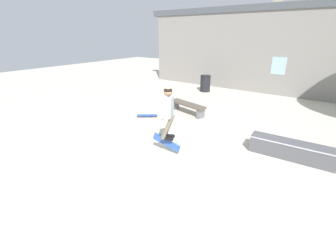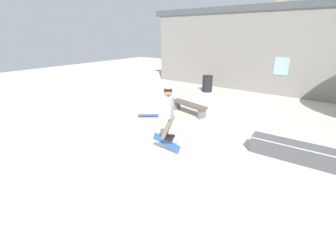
% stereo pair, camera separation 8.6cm
% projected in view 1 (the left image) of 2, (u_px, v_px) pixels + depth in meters
% --- Properties ---
extents(ground_plane, '(40.00, 40.00, 0.00)m').
position_uv_depth(ground_plane, '(179.00, 156.00, 6.04)').
color(ground_plane, beige).
extents(building_backdrop, '(15.00, 0.52, 5.89)m').
position_uv_depth(building_backdrop, '(268.00, 49.00, 11.84)').
color(building_backdrop, gray).
rests_on(building_backdrop, ground_plane).
extents(park_bench, '(1.76, 0.81, 0.44)m').
position_uv_depth(park_bench, '(187.00, 106.00, 9.20)').
color(park_bench, brown).
rests_on(park_bench, ground_plane).
extents(skate_ledge, '(2.03, 0.57, 0.46)m').
position_uv_depth(skate_ledge, '(291.00, 150.00, 5.90)').
color(skate_ledge, '#4C4C51').
rests_on(skate_ledge, ground_plane).
extents(trash_bin, '(0.60, 0.60, 0.92)m').
position_uv_depth(trash_bin, '(205.00, 83.00, 12.73)').
color(trash_bin, black).
rests_on(trash_bin, ground_plane).
extents(skater, '(0.51, 1.15, 1.39)m').
position_uv_depth(skater, '(168.00, 109.00, 5.76)').
color(skater, '#9EA8B2').
extents(skateboard_flipping, '(0.84, 0.21, 0.46)m').
position_uv_depth(skateboard_flipping, '(166.00, 142.00, 6.12)').
color(skateboard_flipping, '#2D519E').
extents(skateboard_resting, '(0.76, 0.64, 0.08)m').
position_uv_depth(skateboard_resting, '(147.00, 115.00, 8.87)').
color(skateboard_resting, '#2D519E').
rests_on(skateboard_resting, ground_plane).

